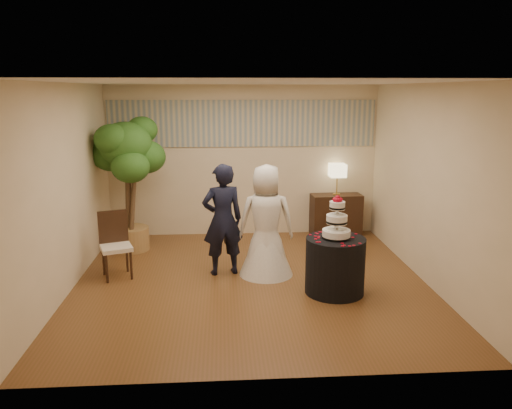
{
  "coord_description": "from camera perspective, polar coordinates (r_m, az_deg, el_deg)",
  "views": [
    {
      "loc": [
        -0.39,
        -6.76,
        2.7
      ],
      "look_at": [
        0.1,
        0.4,
        1.05
      ],
      "focal_mm": 35.0,
      "sensor_mm": 36.0,
      "label": 1
    }
  ],
  "objects": [
    {
      "name": "mural_border",
      "position": [
        9.27,
        -1.51,
        9.23
      ],
      "size": [
        4.9,
        0.02,
        0.85
      ],
      "primitive_type": "cube",
      "color": "#A1A496",
      "rests_on": "wall_back"
    },
    {
      "name": "cake_table",
      "position": [
        6.87,
        9.03,
        -6.91
      ],
      "size": [
        0.91,
        0.91,
        0.77
      ],
      "primitive_type": "cylinder",
      "rotation": [
        0.0,
        0.0,
        -0.15
      ],
      "color": "black",
      "rests_on": "floor"
    },
    {
      "name": "ficus_tree",
      "position": [
        8.66,
        -14.44,
        2.29
      ],
      "size": [
        1.11,
        1.11,
        2.32
      ],
      "primitive_type": null,
      "rotation": [
        0.0,
        0.0,
        1.58
      ],
      "color": "#2C5D1D",
      "rests_on": "floor"
    },
    {
      "name": "ceiling",
      "position": [
        6.77,
        -0.63,
        13.79
      ],
      "size": [
        5.0,
        5.0,
        0.0
      ],
      "primitive_type": "cube",
      "color": "white",
      "rests_on": "wall_back"
    },
    {
      "name": "wall_back",
      "position": [
        9.36,
        -1.49,
        4.96
      ],
      "size": [
        5.0,
        0.06,
        2.8
      ],
      "primitive_type": "cube",
      "color": "beige",
      "rests_on": "ground"
    },
    {
      "name": "wall_left",
      "position": [
        7.2,
        -20.89,
        1.69
      ],
      "size": [
        0.06,
        5.0,
        2.8
      ],
      "primitive_type": "cube",
      "color": "beige",
      "rests_on": "ground"
    },
    {
      "name": "table_lamp",
      "position": [
        9.45,
        9.26,
        2.85
      ],
      "size": [
        0.29,
        0.29,
        0.58
      ],
      "primitive_type": null,
      "color": "beige",
      "rests_on": "console"
    },
    {
      "name": "groom",
      "position": [
        7.37,
        -3.83,
        -1.75
      ],
      "size": [
        0.68,
        0.53,
        1.67
      ],
      "primitive_type": "imported",
      "rotation": [
        0.0,
        0.0,
        3.37
      ],
      "color": "black",
      "rests_on": "floor"
    },
    {
      "name": "bride",
      "position": [
        7.32,
        1.18,
        -1.84
      ],
      "size": [
        0.86,
        0.85,
        1.66
      ],
      "primitive_type": "imported",
      "rotation": [
        0.0,
        0.0,
        3.09
      ],
      "color": "white",
      "rests_on": "floor"
    },
    {
      "name": "wedding_cake",
      "position": [
        6.67,
        9.23,
        -1.41
      ],
      "size": [
        0.38,
        0.38,
        0.59
      ],
      "primitive_type": null,
      "color": "white",
      "rests_on": "cake_table"
    },
    {
      "name": "wall_right",
      "position": [
        7.47,
        18.94,
        2.21
      ],
      "size": [
        0.06,
        5.0,
        2.8
      ],
      "primitive_type": "cube",
      "color": "beige",
      "rests_on": "ground"
    },
    {
      "name": "side_chair",
      "position": [
        7.57,
        -15.7,
        -4.55
      ],
      "size": [
        0.58,
        0.59,
        0.97
      ],
      "primitive_type": null,
      "rotation": [
        0.0,
        0.0,
        0.35
      ],
      "color": "black",
      "rests_on": "floor"
    },
    {
      "name": "console",
      "position": [
        9.59,
        9.11,
        -1.15
      ],
      "size": [
        0.96,
        0.48,
        0.78
      ],
      "primitive_type": "cube",
      "rotation": [
        0.0,
        0.0,
        0.06
      ],
      "color": "black",
      "rests_on": "floor"
    },
    {
      "name": "wall_front",
      "position": [
        4.47,
        1.24,
        -3.97
      ],
      "size": [
        5.0,
        0.06,
        2.8
      ],
      "primitive_type": "cube",
      "color": "beige",
      "rests_on": "ground"
    },
    {
      "name": "floor",
      "position": [
        7.29,
        -0.58,
        -8.79
      ],
      "size": [
        5.0,
        5.0,
        0.0
      ],
      "primitive_type": "cube",
      "color": "brown",
      "rests_on": "ground"
    }
  ]
}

